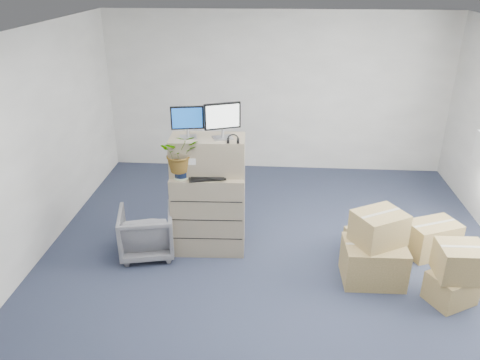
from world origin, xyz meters
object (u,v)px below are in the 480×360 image
(keyboard, at_px, (207,178))
(monitor_right, at_px, (222,119))
(water_bottle, at_px, (213,161))
(potted_plant, at_px, (180,157))
(office_chair, at_px, (147,230))
(filing_cabinet_lower, at_px, (209,211))
(monitor_left, at_px, (187,120))

(keyboard, bearing_deg, monitor_right, 31.30)
(monitor_right, relative_size, water_bottle, 1.69)
(monitor_right, height_order, potted_plant, monitor_right)
(office_chair, bearing_deg, potted_plant, 175.58)
(monitor_right, bearing_deg, keyboard, -156.23)
(filing_cabinet_lower, xyz_separation_m, monitor_right, (0.19, 0.02, 1.24))
(monitor_left, bearing_deg, water_bottle, 2.14)
(monitor_left, relative_size, water_bottle, 1.52)
(filing_cabinet_lower, height_order, office_chair, filing_cabinet_lower)
(potted_plant, height_order, office_chair, potted_plant)
(potted_plant, distance_m, office_chair, 1.11)
(keyboard, xyz_separation_m, office_chair, (-0.80, -0.06, -0.74))
(monitor_left, relative_size, potted_plant, 0.69)
(monitor_right, xyz_separation_m, potted_plant, (-0.50, -0.17, -0.44))
(potted_plant, bearing_deg, filing_cabinet_lower, 25.53)
(monitor_left, xyz_separation_m, potted_plant, (-0.07, -0.17, -0.41))
(water_bottle, bearing_deg, keyboard, -100.97)
(monitor_right, height_order, office_chair, monitor_right)
(monitor_right, bearing_deg, water_bottle, 132.68)
(filing_cabinet_lower, height_order, monitor_left, monitor_left)
(monitor_left, distance_m, water_bottle, 0.63)
(monitor_left, distance_m, keyboard, 0.74)
(office_chair, bearing_deg, keyboard, 171.69)
(filing_cabinet_lower, height_order, monitor_right, monitor_right)
(monitor_right, xyz_separation_m, office_chair, (-0.98, -0.24, -1.44))
(water_bottle, relative_size, potted_plant, 0.46)
(keyboard, height_order, water_bottle, water_bottle)
(monitor_right, relative_size, potted_plant, 0.77)
(monitor_left, height_order, potted_plant, monitor_left)
(monitor_left, relative_size, keyboard, 0.88)
(potted_plant, bearing_deg, water_bottle, 32.71)
(keyboard, bearing_deg, monitor_left, 129.90)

